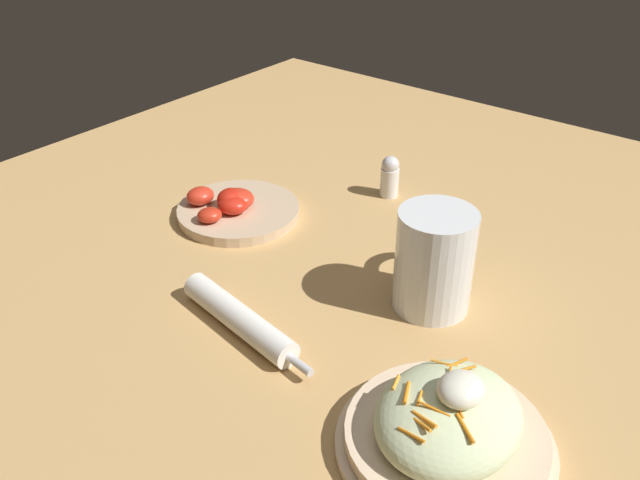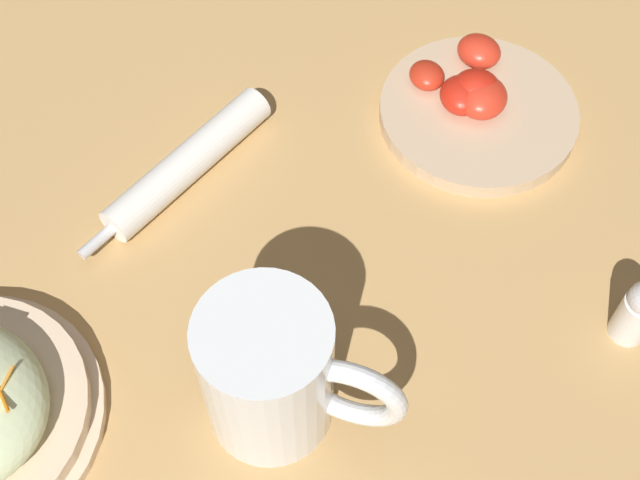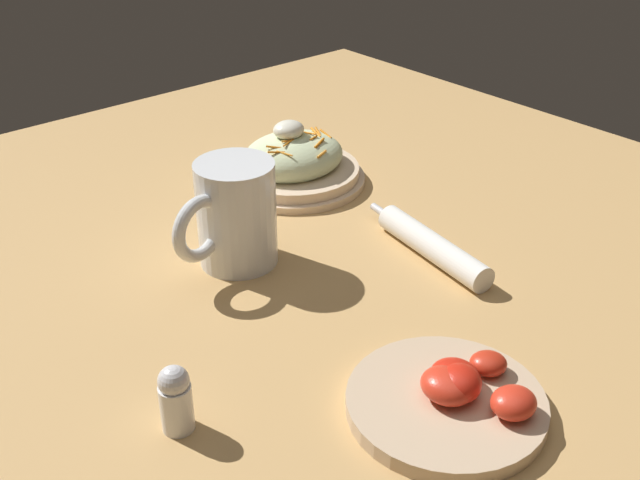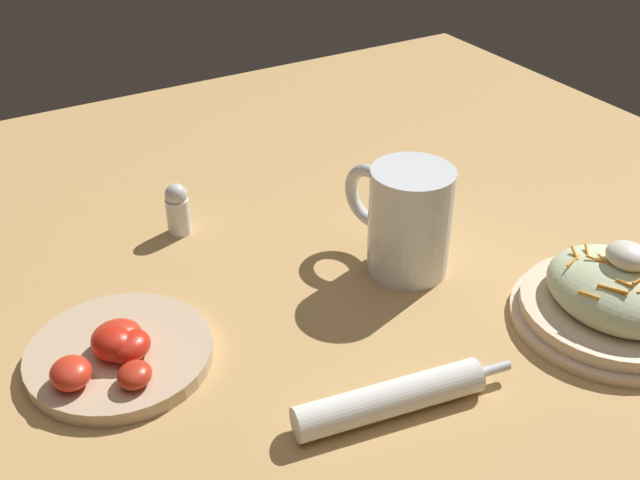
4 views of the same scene
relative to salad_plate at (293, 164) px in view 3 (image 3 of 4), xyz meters
name	(u,v)px [view 3 (image 3 of 4)]	position (x,y,z in m)	size (l,w,h in m)	color
ground_plane	(304,292)	(0.18, 0.24, -0.03)	(1.43, 1.43, 0.00)	tan
salad_plate	(293,164)	(0.00, 0.00, 0.00)	(0.21, 0.21, 0.10)	beige
beer_mug	(235,220)	(0.20, 0.13, 0.03)	(0.15, 0.10, 0.13)	white
napkin_roll	(432,246)	(0.01, 0.28, -0.01)	(0.06, 0.22, 0.03)	white
tomato_plate	(452,398)	(0.20, 0.48, -0.02)	(0.19, 0.19, 0.05)	#D1B28E
salt_shaker	(176,398)	(0.41, 0.34, 0.00)	(0.03, 0.03, 0.07)	white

